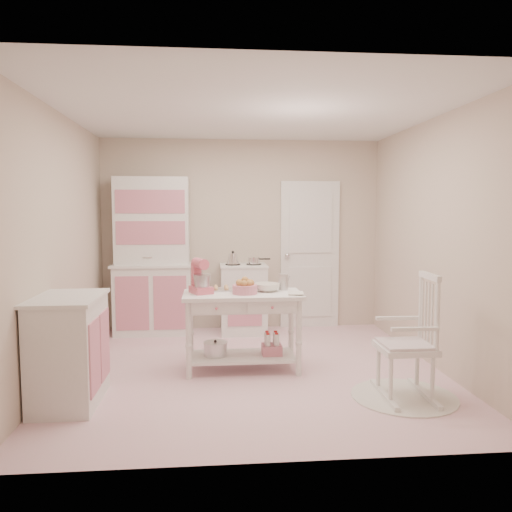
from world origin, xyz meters
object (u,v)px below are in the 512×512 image
Objects in this scene: stove at (243,298)px; bread_basket at (245,289)px; hutch at (152,256)px; rocking_chair at (406,336)px; stand_mixer at (201,277)px; work_table at (243,332)px; base_cabinet at (69,350)px.

stove is 3.68× the size of bread_basket.
hutch is 8.32× the size of bread_basket.
rocking_chair is 3.24× the size of stand_mixer.
work_table is at bearing -26.19° from stand_mixer.
rocking_chair is at bearing -33.07° from work_table.
bread_basket is (1.54, 0.71, 0.39)m from base_cabinet.
stove is at bearing 47.85° from stand_mixer.
hutch is 2.03m from bread_basket.
hutch is 1.89× the size of rocking_chair.
stand_mixer is 1.36× the size of bread_basket.
base_cabinet reaches higher than bread_basket.
hutch is at bearing 123.32° from bread_basket.
rocking_chair is (2.45, -2.53, -0.49)m from hutch.
stove is 1.00× the size of base_cabinet.
stove is 0.84× the size of rocking_chair.
stand_mixer is at bearing -67.52° from hutch.
stand_mixer reaches higher than bread_basket.
base_cabinet is 1.70m from work_table.
base_cabinet is at bearing -100.22° from hutch.
work_table is at bearing -93.97° from stove.
hutch is 1.73× the size of work_table.
work_table is at bearing 148.64° from rocking_chair.
stove reaches higher than work_table.
rocking_chair is at bearing -50.45° from stand_mixer.
base_cabinet is at bearing -153.59° from work_table.
rocking_chair is at bearing -31.95° from bread_basket.
hutch is at bearing 135.87° from rocking_chair.
bread_basket is at bearing 24.60° from base_cabinet.
rocking_chair is 1.63m from work_table.
stove is 1.73m from stand_mixer.
rocking_chair is (1.25, -2.48, 0.09)m from stove.
work_table is 0.45m from bread_basket.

